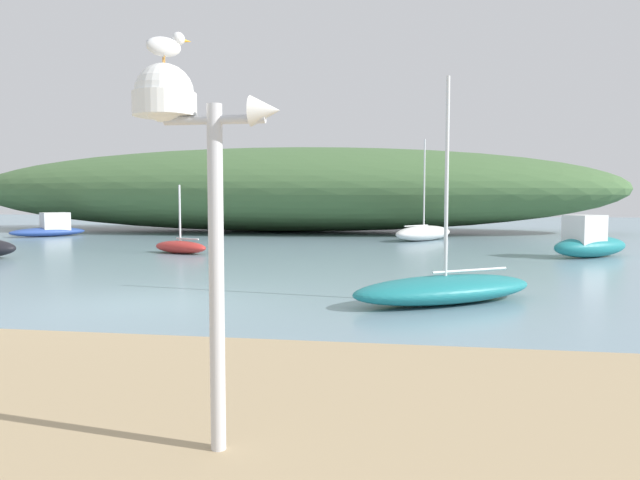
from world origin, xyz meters
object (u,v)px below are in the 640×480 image
at_px(mast_structure, 183,136).
at_px(motorboat_off_point, 589,242).
at_px(sailboat_east_reach, 424,233).
at_px(sailboat_near_shore, 180,247).
at_px(sailboat_inner_mooring, 445,288).
at_px(motorboat_far_left, 51,228).
at_px(seagull_on_radar, 166,45).

distance_m(mast_structure, motorboat_off_point, 20.38).
relative_size(sailboat_east_reach, sailboat_near_shore, 1.90).
distance_m(sailboat_inner_mooring, motorboat_far_left, 28.13).
bearing_deg(mast_structure, seagull_on_radar, 174.78).
xyz_separation_m(mast_structure, sailboat_near_shore, (-7.37, 17.64, -2.41)).
distance_m(sailboat_east_reach, motorboat_far_left, 21.19).
bearing_deg(sailboat_inner_mooring, seagull_on_radar, -107.72).
distance_m(seagull_on_radar, motorboat_far_left, 32.50).
distance_m(seagull_on_radar, sailboat_east_reach, 26.57).
xyz_separation_m(seagull_on_radar, motorboat_off_point, (8.33, 18.53, -2.80)).
relative_size(sailboat_east_reach, motorboat_far_left, 1.31).
xyz_separation_m(sailboat_east_reach, motorboat_far_left, (-21.19, 0.10, 0.06)).
bearing_deg(motorboat_far_left, mast_structure, -54.43).
bearing_deg(mast_structure, sailboat_near_shore, 112.68).
bearing_deg(sailboat_east_reach, sailboat_inner_mooring, -89.57).
xyz_separation_m(seagull_on_radar, sailboat_near_shore, (-7.24, 17.63, -3.11)).
xyz_separation_m(sailboat_inner_mooring, sailboat_near_shore, (-9.81, 9.57, -0.04)).
bearing_deg(seagull_on_radar, mast_structure, -5.22).
distance_m(seagull_on_radar, motorboat_off_point, 20.51).
bearing_deg(sailboat_near_shore, seagull_on_radar, -67.67).
bearing_deg(motorboat_off_point, mast_structure, -113.87).
relative_size(sailboat_near_shore, motorboat_far_left, 0.69).
relative_size(motorboat_off_point, sailboat_east_reach, 0.70).
xyz_separation_m(mast_structure, seagull_on_radar, (-0.13, 0.01, 0.70)).
distance_m(sailboat_near_shore, motorboat_far_left, 14.47).
relative_size(sailboat_inner_mooring, motorboat_far_left, 1.17).
height_order(sailboat_inner_mooring, motorboat_far_left, sailboat_inner_mooring).
distance_m(seagull_on_radar, sailboat_near_shore, 19.31).
height_order(mast_structure, motorboat_off_point, mast_structure).
height_order(motorboat_off_point, sailboat_inner_mooring, sailboat_inner_mooring).
bearing_deg(motorboat_far_left, sailboat_inner_mooring, -40.69).
distance_m(motorboat_off_point, sailboat_near_shore, 15.60).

